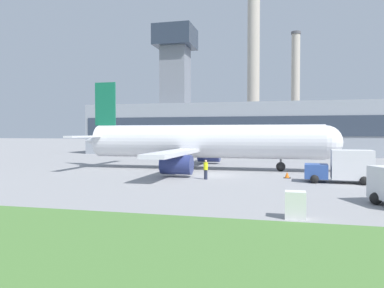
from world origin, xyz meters
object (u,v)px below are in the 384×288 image
Objects in this scene: airplane at (201,142)px; pushback_tug at (352,163)px; fuel_truck at (343,167)px; ground_crew_person at (206,169)px.

airplane is 6.86× the size of pushback_tug.
airplane is 16.20m from fuel_truck.
airplane is at bearing -176.05° from pushback_tug.
fuel_truck is at bearing -30.85° from airplane.
airplane is 16.22m from pushback_tug.
pushback_tug is 9.63m from fuel_truck.
pushback_tug is at bearing 76.74° from fuel_truck.
fuel_truck reaches higher than ground_crew_person.
airplane reaches higher than fuel_truck.
airplane is at bearing 105.45° from ground_crew_person.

